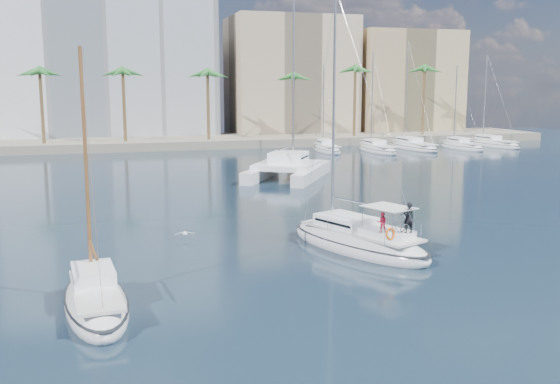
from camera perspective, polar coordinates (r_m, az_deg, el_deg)
name	(u,v)px	position (r m, az deg, el deg)	size (l,w,h in m)	color
ground	(290,249)	(34.23, 0.88, -5.19)	(160.00, 160.00, 0.00)	black
quay	(166,142)	(93.45, -10.40, 4.50)	(120.00, 14.00, 1.20)	gray
building_modern	(77,52)	(104.71, -18.06, 12.07)	(42.00, 16.00, 28.00)	silver
building_beige	(290,79)	(106.46, 0.94, 10.33)	(20.00, 14.00, 20.00)	tan
building_tan_right	(403,85)	(112.28, 11.18, 9.61)	(18.00, 12.00, 18.00)	tan
palm_centre	(167,75)	(89.13, -10.31, 10.49)	(3.60, 3.60, 12.30)	brown
palm_right	(390,76)	(98.86, 10.02, 10.40)	(3.60, 3.60, 12.30)	brown
main_sloop	(358,241)	(34.20, 7.14, -4.45)	(6.53, 10.29, 14.60)	white
small_sloop	(96,301)	(26.02, -16.49, -9.51)	(2.99, 7.79, 10.95)	white
catamaran	(288,166)	(60.13, 0.74, 2.38)	(11.34, 13.16, 17.28)	white
seagull	(185,233)	(36.58, -8.69, -3.76)	(1.21, 0.52, 0.22)	silver
moored_yacht_a	(327,152)	(84.52, 4.31, 3.69)	(2.72, 9.35, 11.90)	white
moored_yacht_b	(377,152)	(85.23, 8.88, 3.65)	(3.14, 10.78, 13.72)	white
moored_yacht_c	(413,149)	(89.94, 12.09, 3.86)	(3.55, 12.21, 15.54)	white
moored_yacht_d	(462,149)	(91.54, 16.28, 3.79)	(2.72, 9.35, 11.90)	white
moored_yacht_e	(493,147)	(96.82, 18.88, 3.95)	(3.14, 10.78, 13.72)	white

